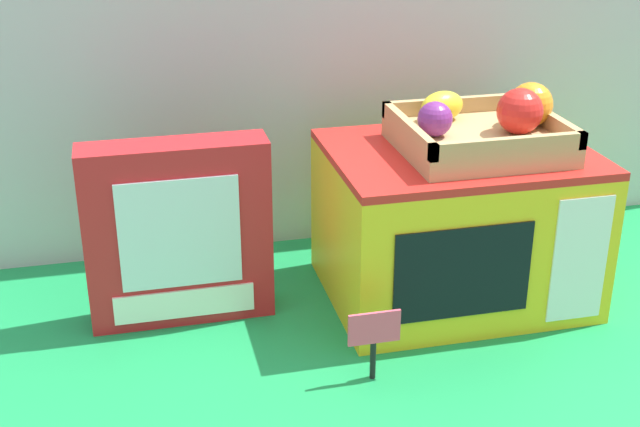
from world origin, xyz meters
TOP-DOWN VIEW (x-y plane):
  - ground_plane at (0.00, 0.00)m, footprint 1.70×1.70m
  - display_back_panel at (0.00, 0.26)m, footprint 1.61×0.03m
  - toy_microwave at (0.19, 0.00)m, footprint 0.38×0.30m
  - food_groups_crate at (0.22, -0.01)m, footprint 0.23×0.21m
  - cookie_set_box at (-0.23, 0.03)m, footprint 0.27×0.07m
  - price_sign at (-0.00, -0.20)m, footprint 0.07×0.01m
  - loose_toy_apple at (0.45, 0.05)m, footprint 0.06×0.06m

SIDE VIEW (x-z plane):
  - ground_plane at x=0.00m, z-range 0.00..0.00m
  - loose_toy_apple at x=0.45m, z-range 0.00..0.06m
  - price_sign at x=0.00m, z-range 0.02..0.12m
  - toy_microwave at x=0.19m, z-range 0.00..0.24m
  - cookie_set_box at x=-0.23m, z-range 0.00..0.27m
  - food_groups_crate at x=0.22m, z-range 0.22..0.32m
  - display_back_panel at x=0.00m, z-range 0.00..0.67m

